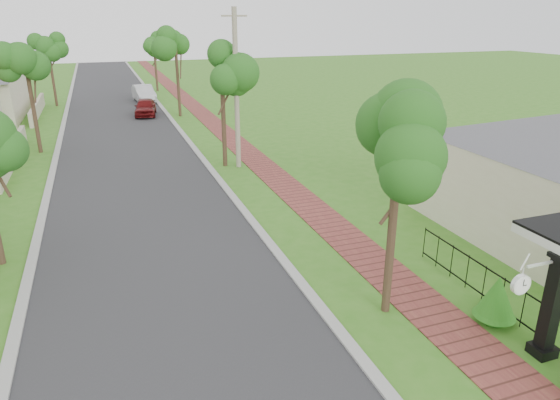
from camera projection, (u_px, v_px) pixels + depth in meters
ground at (338, 373)px, 10.62m from camera, size 160.00×160.00×0.00m
road at (128, 154)px, 27.30m from camera, size 7.00×120.00×0.02m
kerb_right at (194, 148)px, 28.46m from camera, size 0.30×120.00×0.10m
kerb_left at (55, 160)px, 26.14m from camera, size 0.30×120.00×0.10m
sidewalk at (238, 145)px, 29.29m from camera, size 1.50×120.00×0.03m
porch_post at (550, 312)px, 10.79m from camera, size 0.48×0.48×2.52m
picket_fence at (523, 308)px, 11.99m from camera, size 0.03×8.02×1.00m
street_trees at (115, 59)px, 31.80m from camera, size 10.70×37.65×5.89m
parked_car_red at (145, 107)px, 37.50m from camera, size 2.01×3.87×1.26m
parked_car_white at (144, 94)px, 43.47m from camera, size 1.84×4.38×1.41m
near_tree at (399, 151)px, 11.40m from camera, size 2.07×2.07×5.31m
utility_pole at (236, 90)px, 23.68m from camera, size 1.20×0.24×7.51m
station_clock at (522, 283)px, 10.31m from camera, size 1.07×0.13×0.64m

